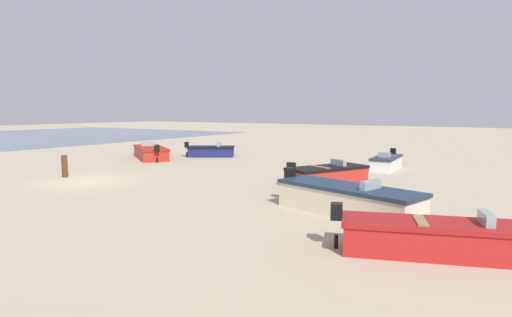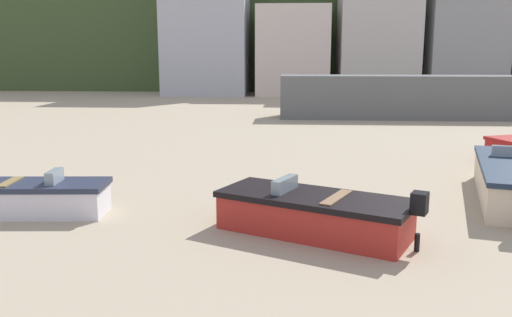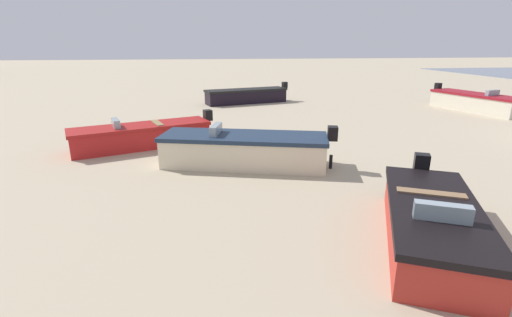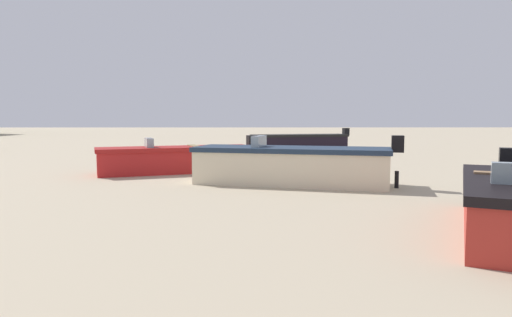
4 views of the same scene
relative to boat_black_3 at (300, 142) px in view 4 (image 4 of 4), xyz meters
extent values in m
cube|color=black|center=(-15.15, -2.19, 0.48)|extent=(0.39, 0.41, 0.40)
cylinder|color=black|center=(-15.15, -2.19, -0.27)|extent=(0.13, 0.13, 0.34)
cube|color=black|center=(-0.01, 0.02, -0.07)|extent=(2.43, 5.10, 0.74)
cube|color=black|center=(-0.01, 0.02, 0.36)|extent=(2.54, 5.22, 0.12)
cube|color=black|center=(0.68, -2.55, 0.54)|extent=(0.38, 0.35, 0.40)
cylinder|color=black|center=(0.68, -2.55, -0.25)|extent=(0.12, 0.12, 0.37)
cube|color=beige|center=(-12.01, 1.54, -0.03)|extent=(2.68, 5.01, 0.82)
cube|color=#1E2F45|center=(-12.01, 1.54, 0.44)|extent=(2.78, 5.12, 0.12)
cube|color=black|center=(-12.69, -0.94, 0.62)|extent=(0.38, 0.35, 0.40)
cylinder|color=black|center=(-12.69, -0.94, -0.23)|extent=(0.12, 0.12, 0.41)
cube|color=#8C9EA8|center=(-11.79, 2.35, 0.64)|extent=(0.90, 0.43, 0.28)
cube|color=#B31E1E|center=(-9.47, 4.89, -0.10)|extent=(2.72, 4.78, 0.68)
cube|color=#A11918|center=(-9.47, 4.89, 0.30)|extent=(2.83, 4.90, 0.12)
cube|color=black|center=(-8.62, 2.53, 0.48)|extent=(0.40, 0.37, 0.40)
cylinder|color=black|center=(-8.62, 2.53, -0.27)|extent=(0.13, 0.13, 0.34)
cube|color=#8C9EA8|center=(-9.74, 5.65, 0.50)|extent=(0.76, 0.44, 0.28)
cube|color=olive|center=(-9.27, 4.34, 0.35)|extent=(1.06, 0.58, 0.08)
camera|label=1|loc=(0.89, 6.33, 2.92)|focal=29.73mm
camera|label=2|loc=(-17.51, -11.71, 3.15)|focal=37.53mm
camera|label=3|loc=(-22.37, 2.71, 3.07)|focal=25.45mm
camera|label=4|loc=(-23.23, 2.55, 1.20)|focal=31.20mm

